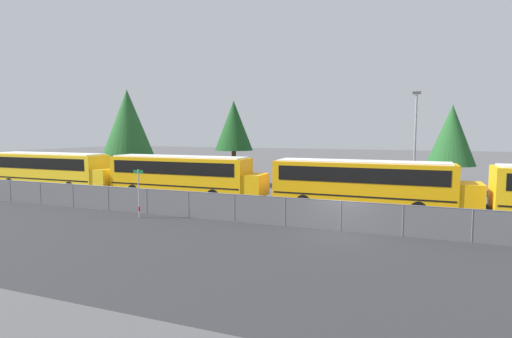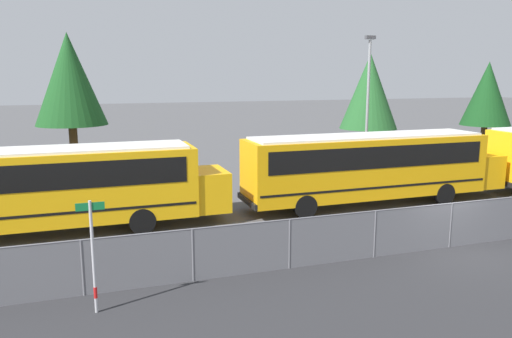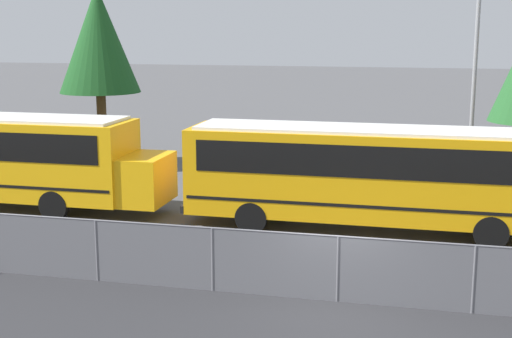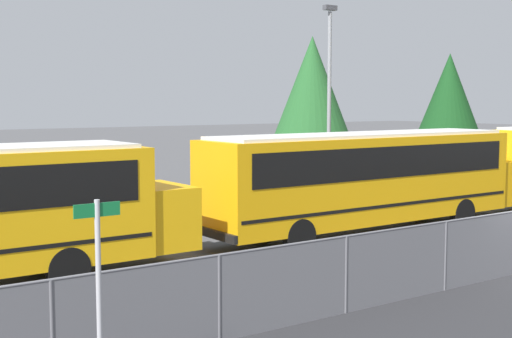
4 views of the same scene
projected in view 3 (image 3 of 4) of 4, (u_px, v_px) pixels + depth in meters
ground_plane at (337, 301)px, 16.97m from camera, size 200.00×200.00×0.00m
fence at (338, 268)px, 16.80m from camera, size 80.27×0.07×1.64m
school_bus_2 at (380, 171)px, 22.35m from camera, size 13.14×2.54×3.33m
light_pole at (474, 79)px, 26.48m from camera, size 0.60×0.24×8.27m
tree_0 at (99, 40)px, 32.32m from camera, size 3.69×3.69×8.24m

